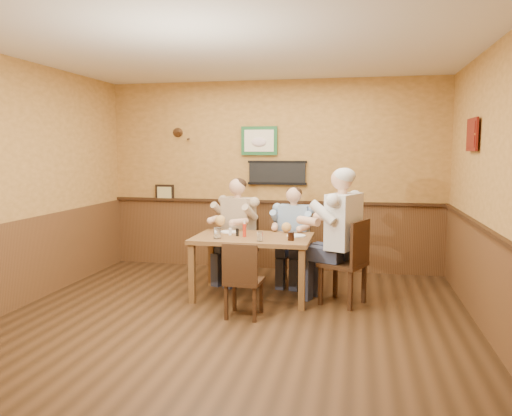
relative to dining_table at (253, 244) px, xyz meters
The scene contains 17 objects.
room 1.31m from the dining_table, 82.11° to the right, with size 5.02×5.03×2.81m.
dining_table is the anchor object (origin of this frame).
chair_back_left 0.82m from the dining_table, 116.15° to the left, with size 0.41×0.41×0.88m, color #392212, non-canonical shape.
chair_back_right 0.89m from the dining_table, 61.79° to the left, with size 0.38×0.38×0.82m, color #392212, non-canonical shape.
chair_right_end 1.09m from the dining_table, ahead, with size 0.46×0.46×0.99m, color #392212, non-canonical shape.
chair_near_side 0.77m from the dining_table, 85.30° to the right, with size 0.38×0.38×0.82m, color #392212, non-canonical shape.
diner_tan_shirt 0.80m from the dining_table, 116.15° to the left, with size 0.58×0.58×1.26m, color tan, non-canonical shape.
diner_blue_polo 0.85m from the dining_table, 61.79° to the left, with size 0.54×0.54×1.17m, color #84A2C7, non-canonical shape.
diner_white_elder 1.08m from the dining_table, ahead, with size 0.66×0.66×1.42m, color silver, non-canonical shape.
water_glass_left 0.47m from the dining_table, 147.49° to the right, with size 0.09×0.09×0.13m, color white.
water_glass_mid 0.36m from the dining_table, 63.28° to the right, with size 0.07×0.07×0.10m, color white.
cola_tumbler 0.54m from the dining_table, 20.73° to the right, with size 0.07×0.07×0.10m, color black.
hot_sauce_bottle 0.21m from the dining_table, 149.67° to the right, with size 0.04×0.04×0.17m, color red.
salt_shaker 0.32m from the dining_table, behind, with size 0.03×0.03×0.09m, color white.
pepper_shaker 0.23m from the dining_table, behind, with size 0.04×0.04×0.09m, color black.
plate_far_left 0.43m from the dining_table, 146.06° to the left, with size 0.23×0.23×0.02m, color white.
plate_far_right 0.53m from the dining_table, 11.65° to the left, with size 0.23×0.23×0.02m, color silver.
Camera 1 is at (1.26, -4.82, 1.78)m, focal length 35.00 mm.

